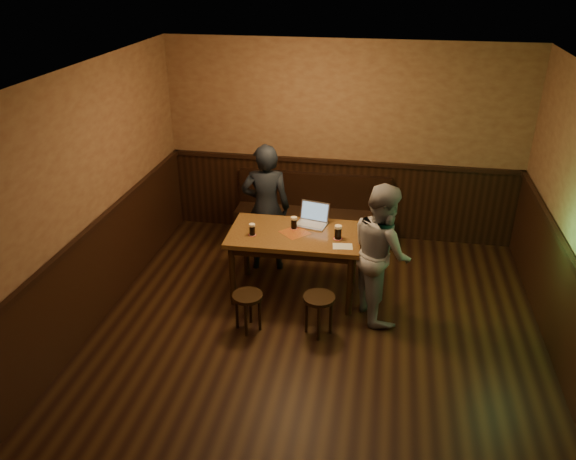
% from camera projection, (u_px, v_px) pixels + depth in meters
% --- Properties ---
extents(room, '(5.04, 6.04, 2.84)m').
position_uv_depth(room, '(316.00, 248.00, 5.49)').
color(room, black).
rests_on(room, ground).
extents(bench, '(2.20, 0.50, 0.95)m').
position_uv_depth(bench, '(312.00, 219.00, 8.17)').
color(bench, black).
rests_on(bench, ground).
extents(pub_table, '(1.57, 0.92, 0.84)m').
position_uv_depth(pub_table, '(295.00, 241.00, 6.65)').
color(pub_table, '#502C17').
rests_on(pub_table, ground).
extents(stool_left, '(0.35, 0.35, 0.45)m').
position_uv_depth(stool_left, '(248.00, 302.00, 6.14)').
color(stool_left, black).
rests_on(stool_left, ground).
extents(stool_right, '(0.39, 0.39, 0.47)m').
position_uv_depth(stool_right, '(319.00, 304.00, 6.07)').
color(stool_right, black).
rests_on(stool_right, ground).
extents(pint_left, '(0.09, 0.09, 0.14)m').
position_uv_depth(pint_left, '(252.00, 229.00, 6.52)').
color(pint_left, maroon).
rests_on(pint_left, pub_table).
extents(pint_mid, '(0.10, 0.10, 0.15)m').
position_uv_depth(pint_mid, '(294.00, 223.00, 6.67)').
color(pint_mid, maroon).
rests_on(pint_mid, pub_table).
extents(pint_right, '(0.11, 0.11, 0.17)m').
position_uv_depth(pint_right, '(338.00, 232.00, 6.43)').
color(pint_right, maroon).
rests_on(pint_right, pub_table).
extents(laptop, '(0.41, 0.36, 0.26)m').
position_uv_depth(laptop, '(313.00, 219.00, 6.79)').
color(laptop, silver).
rests_on(laptop, pub_table).
extents(menu, '(0.24, 0.18, 0.00)m').
position_uv_depth(menu, '(343.00, 246.00, 6.29)').
color(menu, silver).
rests_on(menu, pub_table).
extents(person_suit, '(0.68, 0.51, 1.71)m').
position_uv_depth(person_suit, '(266.00, 208.00, 7.18)').
color(person_suit, black).
rests_on(person_suit, ground).
extents(person_grey, '(0.86, 0.96, 1.61)m').
position_uv_depth(person_grey, '(381.00, 252.00, 6.23)').
color(person_grey, gray).
rests_on(person_grey, ground).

